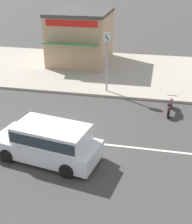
{
  "coord_description": "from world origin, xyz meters",
  "views": [
    {
      "loc": [
        5.15,
        -11.98,
        7.45
      ],
      "look_at": [
        2.28,
        1.63,
        0.8
      ],
      "focal_mm": 50.0,
      "sensor_mm": 36.0,
      "label": 1
    }
  ],
  "objects_px": {
    "motorcycle_0": "(170,105)",
    "street_clock": "(107,49)",
    "minivan_white_3": "(49,141)",
    "shopfront_mid_block": "(81,37)"
  },
  "relations": [
    {
      "from": "motorcycle_0",
      "to": "minivan_white_3",
      "type": "bearing_deg",
      "value": -131.43
    },
    {
      "from": "minivan_white_3",
      "to": "shopfront_mid_block",
      "type": "distance_m",
      "value": 14.05
    },
    {
      "from": "minivan_white_3",
      "to": "motorcycle_0",
      "type": "relative_size",
      "value": 2.6
    },
    {
      "from": "motorcycle_0",
      "to": "street_clock",
      "type": "distance_m",
      "value": 5.08
    },
    {
      "from": "minivan_white_3",
      "to": "street_clock",
      "type": "relative_size",
      "value": 1.31
    },
    {
      "from": "street_clock",
      "to": "shopfront_mid_block",
      "type": "xyz_separation_m",
      "value": [
        -3.2,
        6.06,
        -0.66
      ]
    },
    {
      "from": "minivan_white_3",
      "to": "motorcycle_0",
      "type": "xyz_separation_m",
      "value": [
        4.97,
        5.63,
        -0.42
      ]
    },
    {
      "from": "minivan_white_3",
      "to": "shopfront_mid_block",
      "type": "relative_size",
      "value": 0.8
    },
    {
      "from": "minivan_white_3",
      "to": "shopfront_mid_block",
      "type": "height_order",
      "value": "shopfront_mid_block"
    },
    {
      "from": "motorcycle_0",
      "to": "street_clock",
      "type": "bearing_deg",
      "value": 151.6
    }
  ]
}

